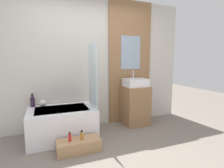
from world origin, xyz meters
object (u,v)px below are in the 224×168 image
Objects in this scene: vase_round_light at (43,103)px; bottle_soap_secondary at (82,135)px; wooden_step_bench at (79,145)px; bottle_soap_primary at (70,137)px; sink at (135,82)px; bathtub at (62,123)px; vase_tall_dark at (33,101)px.

vase_round_light is 0.88× the size of bottle_soap_secondary.
wooden_step_bench is 5.29× the size of vase_round_light.
sink is at bearing 25.92° from bottle_soap_primary.
wooden_step_bench is at bearing -60.92° from vase_round_light.
sink is 3.25× the size of bottle_soap_primary.
bathtub is 0.63m from wooden_step_bench.
bathtub reaches higher than bottle_soap_secondary.
vase_tall_dark is at bearing 120.47° from bottle_soap_primary.
bottle_soap_primary is (0.52, -0.88, -0.38)m from vase_tall_dark.
wooden_step_bench is 0.16m from bottle_soap_secondary.
vase_round_light is (-0.30, 0.28, 0.32)m from bathtub.
vase_round_light is at bearing 112.17° from bottle_soap_primary.
bottle_soap_secondary is (0.05, 0.00, 0.15)m from wooden_step_bench.
bottle_soap_secondary is at bearing -151.09° from sink.
sink is 3.28× the size of bottle_soap_secondary.
vase_round_light is at bearing 121.46° from bottle_soap_secondary.
sink is at bearing -4.88° from vase_tall_dark.
sink reaches higher than bottle_soap_primary.
bathtub is at bearing 106.96° from wooden_step_bench.
wooden_step_bench is at bearing -53.75° from vase_tall_dark.
vase_round_light reaches higher than bathtub.
bathtub is 1.65m from sink.
vase_tall_dark reaches higher than vase_round_light.
bottle_soap_secondary is at bearing 0.00° from bottle_soap_primary.
sink is at bearing 28.91° from bottle_soap_secondary.
wooden_step_bench is 4.60× the size of bottle_soap_primary.
bottle_soap_primary is 1.01× the size of bottle_soap_secondary.
sink is at bearing 28.03° from wooden_step_bench.
vase_tall_dark is (-0.47, 0.30, 0.36)m from bathtub.
vase_tall_dark reaches higher than bathtub.
sink is 1.85m from vase_round_light.
wooden_step_bench is at bearing -73.04° from bathtub.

